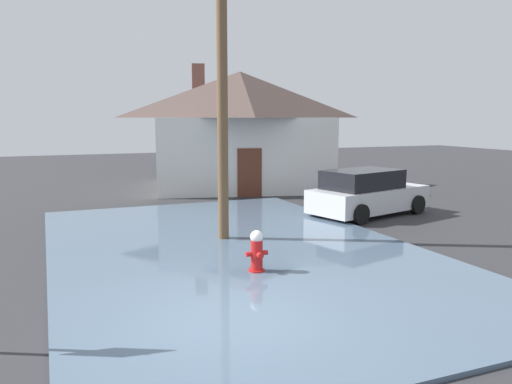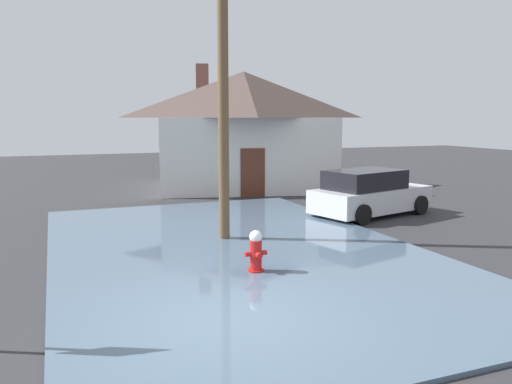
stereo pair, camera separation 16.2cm
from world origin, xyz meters
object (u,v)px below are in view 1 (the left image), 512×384
(utility_pole, at_px, (222,87))
(parked_car, at_px, (367,193))
(fire_hydrant, at_px, (257,253))
(house, at_px, (240,128))

(utility_pole, relative_size, parked_car, 1.69)
(fire_hydrant, relative_size, parked_car, 0.21)
(house, bearing_deg, utility_pole, -113.02)
(fire_hydrant, height_order, parked_car, parked_car)
(fire_hydrant, relative_size, house, 0.10)
(utility_pole, height_order, parked_car, utility_pole)
(utility_pole, bearing_deg, house, 66.98)
(utility_pole, bearing_deg, parked_car, 16.05)
(utility_pole, xyz_separation_m, house, (4.24, 9.98, -1.25))
(fire_hydrant, bearing_deg, utility_pole, 84.14)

